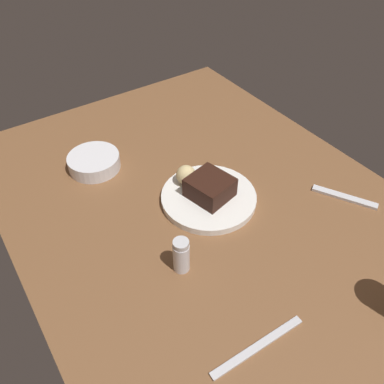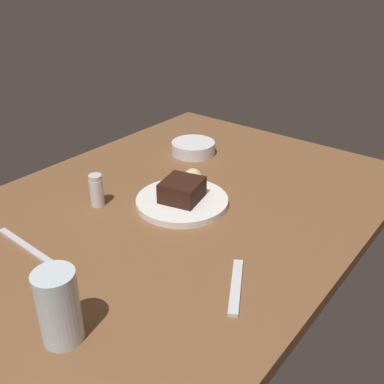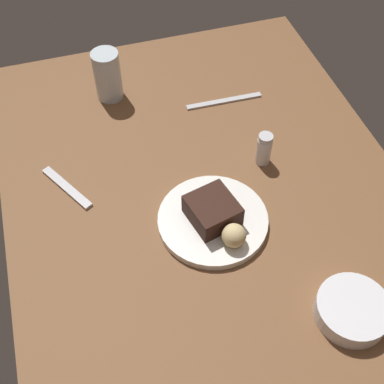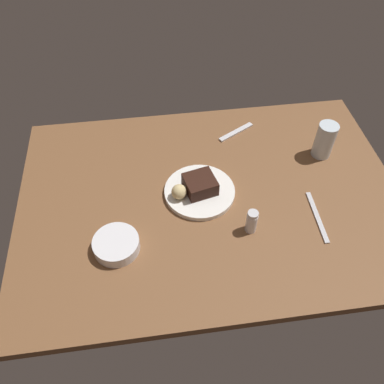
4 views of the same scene
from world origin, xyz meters
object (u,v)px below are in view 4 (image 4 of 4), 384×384
(dessert_plate, at_px, (200,192))
(dessert_spoon, at_px, (236,132))
(water_glass, at_px, (325,140))
(side_bowl, at_px, (116,245))
(butter_knife, at_px, (317,217))
(chocolate_cake_slice, at_px, (200,184))
(bread_roll, at_px, (179,192))
(salt_shaker, at_px, (252,221))

(dessert_plate, bearing_deg, dessert_spoon, 56.97)
(water_glass, relative_size, side_bowl, 0.97)
(dessert_spoon, relative_size, butter_knife, 0.79)
(chocolate_cake_slice, bearing_deg, bread_roll, -163.22)
(dessert_plate, height_order, side_bowl, side_bowl)
(water_glass, relative_size, dessert_spoon, 0.84)
(water_glass, bearing_deg, salt_shaker, -138.39)
(dessert_plate, xyz_separation_m, dessert_spoon, (0.17, 0.27, -0.00))
(chocolate_cake_slice, distance_m, salt_shaker, 0.20)
(water_glass, xyz_separation_m, butter_knife, (-0.10, -0.26, -0.06))
(side_bowl, relative_size, butter_knife, 0.69)
(butter_knife, bearing_deg, side_bowl, -85.40)
(bread_roll, bearing_deg, dessert_plate, 15.93)
(dessert_spoon, bearing_deg, dessert_plate, -152.37)
(chocolate_cake_slice, xyz_separation_m, water_glass, (0.44, 0.12, 0.02))
(salt_shaker, height_order, side_bowl, salt_shaker)
(chocolate_cake_slice, distance_m, butter_knife, 0.37)
(chocolate_cake_slice, height_order, salt_shaker, salt_shaker)
(butter_knife, bearing_deg, dessert_plate, -110.97)
(bread_roll, relative_size, butter_knife, 0.25)
(chocolate_cake_slice, xyz_separation_m, dessert_spoon, (0.17, 0.27, -0.04))
(chocolate_cake_slice, relative_size, salt_shaker, 1.16)
(dessert_plate, height_order, dessert_spoon, dessert_plate)
(dessert_spoon, bearing_deg, water_glass, -58.49)
(water_glass, bearing_deg, chocolate_cake_slice, -164.82)
(dessert_plate, height_order, butter_knife, dessert_plate)
(dessert_plate, distance_m, chocolate_cake_slice, 0.03)
(salt_shaker, bearing_deg, water_glass, 41.61)
(dessert_plate, xyz_separation_m, butter_knife, (0.34, -0.14, -0.01))
(chocolate_cake_slice, relative_size, water_glass, 0.73)
(bread_roll, height_order, salt_shaker, salt_shaker)
(bread_roll, relative_size, dessert_spoon, 0.31)
(dessert_plate, xyz_separation_m, chocolate_cake_slice, (0.00, 0.00, 0.03))
(salt_shaker, xyz_separation_m, dessert_spoon, (0.05, 0.43, -0.04))
(dessert_plate, xyz_separation_m, bread_roll, (-0.07, -0.02, 0.03))
(salt_shaker, xyz_separation_m, side_bowl, (-0.39, -0.01, -0.02))
(dessert_plate, distance_m, bread_roll, 0.08)
(water_glass, bearing_deg, bread_roll, -164.60)
(bread_roll, height_order, side_bowl, bread_roll)
(water_glass, bearing_deg, side_bowl, -157.48)
(dessert_spoon, bearing_deg, chocolate_cake_slice, -152.33)
(dessert_plate, bearing_deg, chocolate_cake_slice, 50.12)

